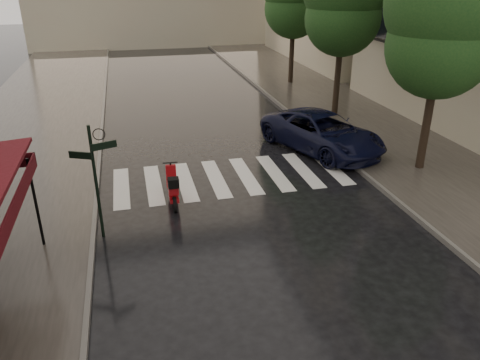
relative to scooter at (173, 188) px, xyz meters
name	(u,v)px	position (x,y,z in m)	size (l,w,h in m)	color
ground	(158,299)	(-0.84, -4.47, -0.52)	(120.00, 120.00, 0.00)	black
sidewalk_near	(27,137)	(-5.34, 7.53, -0.46)	(6.00, 60.00, 0.12)	#38332D
sidewalk_far	(348,113)	(9.41, 7.53, -0.46)	(5.50, 60.00, 0.12)	#38332D
curb_near	(102,131)	(-2.29, 7.53, -0.44)	(0.12, 60.00, 0.16)	#595651
curb_far	(295,117)	(6.61, 7.53, -0.44)	(0.12, 60.00, 0.16)	#595651
crosswalk	(231,177)	(2.13, 1.53, -0.51)	(7.85, 3.20, 0.01)	silver
signpost	(95,173)	(-2.04, -1.47, 1.32)	(1.17, 0.29, 3.10)	black
tree_near	(446,12)	(8.76, 0.53, 4.80)	(3.80, 3.80, 7.99)	black
scooter	(173,188)	(0.00, 0.00, 0.00)	(0.45, 1.69, 1.11)	black
parked_car	(322,132)	(6.16, 3.24, 0.22)	(2.45, 5.31, 1.47)	black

